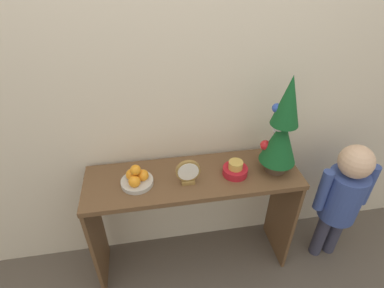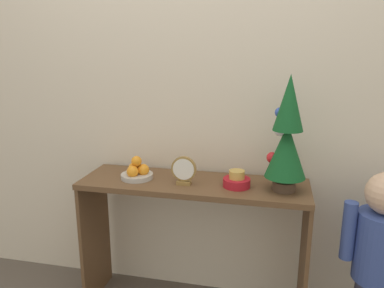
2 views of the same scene
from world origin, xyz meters
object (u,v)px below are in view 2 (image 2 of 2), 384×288
(mini_tree, at_px, (287,136))
(singing_bowl, at_px, (237,181))
(child_figure, at_px, (381,244))
(desk_clock, at_px, (184,171))
(fruit_bowl, at_px, (137,172))

(mini_tree, bearing_deg, singing_bowl, 179.88)
(mini_tree, xyz_separation_m, child_figure, (0.46, -0.06, -0.49))
(singing_bowl, bearing_deg, desk_clock, -173.75)
(mini_tree, bearing_deg, child_figure, -7.87)
(mini_tree, relative_size, child_figure, 0.63)
(desk_clock, relative_size, child_figure, 0.17)
(singing_bowl, distance_m, desk_clock, 0.28)
(desk_clock, distance_m, child_figure, 1.01)
(mini_tree, height_order, singing_bowl, mini_tree)
(mini_tree, height_order, fruit_bowl, mini_tree)
(fruit_bowl, distance_m, child_figure, 1.27)
(desk_clock, bearing_deg, fruit_bowl, 171.87)
(fruit_bowl, xyz_separation_m, child_figure, (1.24, -0.07, -0.25))
(desk_clock, bearing_deg, singing_bowl, 6.25)
(singing_bowl, xyz_separation_m, desk_clock, (-0.27, -0.03, 0.04))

